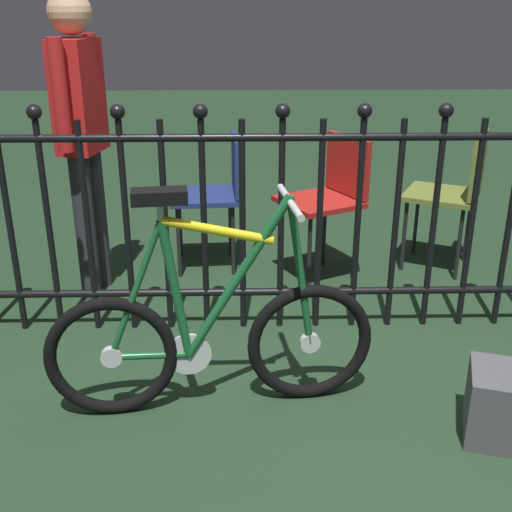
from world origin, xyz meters
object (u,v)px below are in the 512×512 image
bicycle (212,337)px  chair_red (330,192)px  chair_navy (217,187)px  chair_olive (455,187)px  display_crate (503,405)px  person_visitor (81,123)px

bicycle → chair_red: bearing=64.0°
chair_navy → chair_red: 0.69m
chair_navy → chair_olive: 1.42m
chair_red → display_crate: 1.64m
chair_navy → person_visitor: bearing=-152.9°
bicycle → chair_navy: bicycle is taller
bicycle → chair_olive: bearing=45.4°
chair_red → chair_olive: bearing=9.1°
bicycle → chair_red: size_ratio=1.55×
bicycle → chair_olive: (1.39, 1.41, 0.21)m
bicycle → chair_red: 1.45m
chair_olive → chair_red: bearing=-170.9°
chair_olive → display_crate: (-0.30, -1.64, -0.38)m
chair_navy → display_crate: 2.09m
chair_olive → bicycle: bearing=-134.6°
chair_navy → display_crate: bearing=-56.9°
bicycle → chair_olive: 1.99m
person_visitor → display_crate: bearing=-37.2°
bicycle → chair_navy: (-0.03, 1.49, 0.19)m
chair_red → person_visitor: size_ratio=0.52×
chair_red → display_crate: bearing=-73.0°
bicycle → display_crate: (1.09, -0.23, -0.18)m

